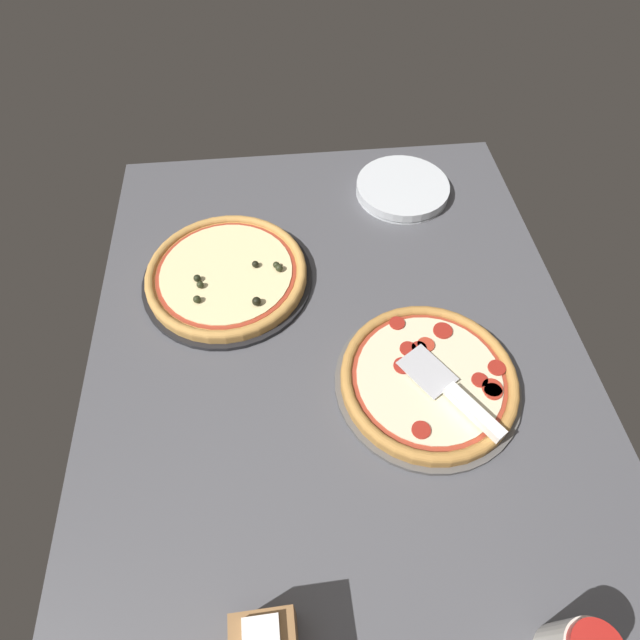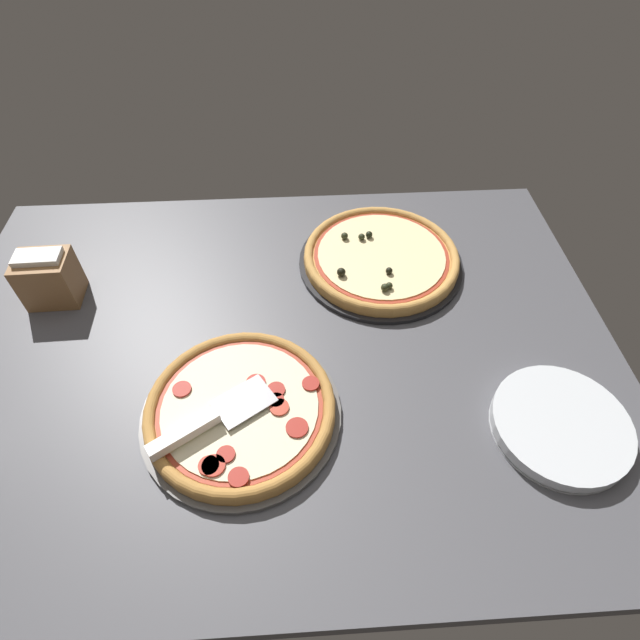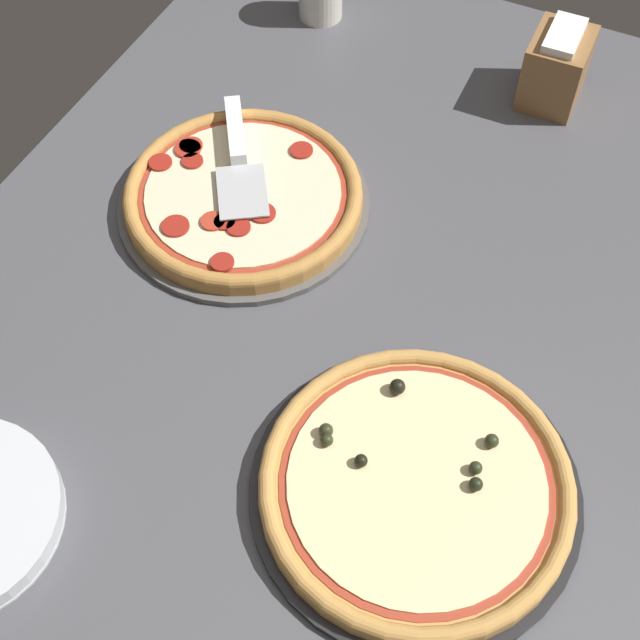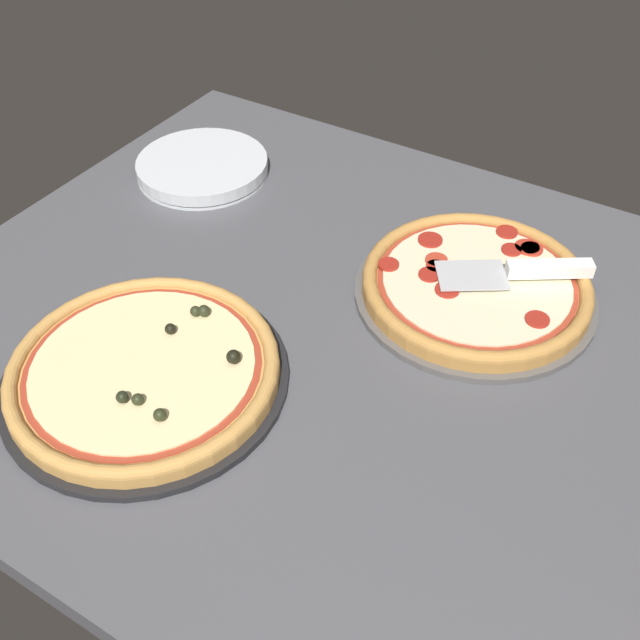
# 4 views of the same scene
# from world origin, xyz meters

# --- Properties ---
(ground_plane) EXTENTS (1.31, 0.96, 0.04)m
(ground_plane) POSITION_xyz_m (0.00, 0.00, -0.02)
(ground_plane) COLOR #4C4C51
(pizza_pan_front) EXTENTS (0.34, 0.34, 0.01)m
(pizza_pan_front) POSITION_xyz_m (-0.06, -0.15, 0.01)
(pizza_pan_front) COLOR #565451
(pizza_pan_front) RESTS_ON ground_plane
(pizza_front) EXTENTS (0.32, 0.32, 0.03)m
(pizza_front) POSITION_xyz_m (-0.06, -0.15, 0.02)
(pizza_front) COLOR #B77F3D
(pizza_front) RESTS_ON pizza_pan_front
(pizza_pan_back) EXTENTS (0.36, 0.36, 0.01)m
(pizza_pan_back) POSITION_xyz_m (0.23, 0.21, 0.01)
(pizza_pan_back) COLOR black
(pizza_pan_back) RESTS_ON ground_plane
(pizza_back) EXTENTS (0.34, 0.34, 0.04)m
(pizza_back) POSITION_xyz_m (0.23, 0.21, 0.02)
(pizza_back) COLOR #C68E47
(pizza_back) RESTS_ON pizza_pan_back
(serving_spatula) EXTENTS (0.20, 0.15, 0.02)m
(serving_spatula) POSITION_xyz_m (-0.12, -0.20, 0.05)
(serving_spatula) COLOR #B7B7BC
(serving_spatula) RESTS_ON pizza_front
(plate_stack) EXTENTS (0.23, 0.23, 0.03)m
(plate_stack) POSITION_xyz_m (0.47, -0.21, 0.01)
(plate_stack) COLOR silver
(plate_stack) RESTS_ON ground_plane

